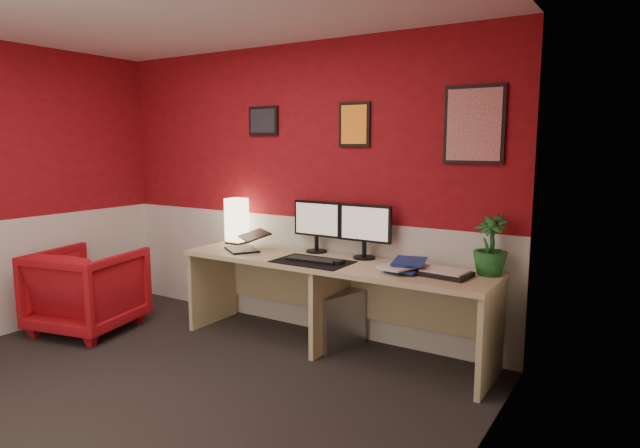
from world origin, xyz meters
The scene contains 23 objects.
ground centered at (0.00, 0.00, 0.00)m, with size 4.00×3.50×0.01m, color black.
wall_back centered at (0.00, 1.75, 1.25)m, with size 4.00×0.01×2.50m, color maroon.
wall_right centered at (2.00, 0.00, 1.25)m, with size 0.01×3.50×2.50m, color maroon.
wainscot_back centered at (0.00, 1.75, 0.50)m, with size 4.00×0.01×1.00m, color silver.
wainscot_right centered at (2.00, 0.00, 0.50)m, with size 0.01×3.50×1.00m, color silver.
desk centered at (0.58, 1.41, 0.36)m, with size 2.60×0.65×0.73m, color #CCB382.
shoji_lamp centered at (-0.55, 1.59, 0.93)m, with size 0.16×0.16×0.40m, color #FFE5B2.
laptop centered at (-0.29, 1.34, 0.84)m, with size 0.33×0.23×0.22m, color black.
monitor_left centered at (0.30, 1.63, 1.02)m, with size 0.45×0.06×0.58m, color black.
monitor_right centered at (0.76, 1.62, 1.02)m, with size 0.45×0.06×0.58m, color black.
desk_mat centered at (0.48, 1.28, 0.73)m, with size 0.60×0.38×0.01m, color black.
keyboard centered at (0.48, 1.30, 0.74)m, with size 0.42×0.14×0.02m, color black.
mouse centered at (0.71, 1.31, 0.75)m, with size 0.06×0.10×0.03m, color black.
book_bottom centered at (1.11, 1.41, 0.75)m, with size 0.24×0.32×0.03m, color navy.
book_middle centered at (1.10, 1.38, 0.77)m, with size 0.23×0.31×0.02m, color silver.
book_top centered at (1.12, 1.39, 0.79)m, with size 0.23×0.31×0.03m, color navy.
zen_tray centered at (1.51, 1.40, 0.74)m, with size 0.35×0.25×0.03m, color black.
potted_plant centered at (1.77, 1.59, 0.94)m, with size 0.24×0.24×0.42m, color #19591E.
pc_tower centered at (0.60, 1.49, 0.23)m, with size 0.20×0.45×0.45m, color #99999E.
armchair centered at (-1.48, 0.65, 0.37)m, with size 0.78×0.81×0.73m, color #B4131B.
art_left centered at (-0.33, 1.74, 1.85)m, with size 0.32×0.02×0.26m, color black.
art_center centered at (0.60, 1.74, 1.80)m, with size 0.28×0.02×0.36m, color orange.
art_right centered at (1.57, 1.74, 1.78)m, with size 0.44×0.02×0.56m, color red.
Camera 1 is at (2.72, -2.18, 1.64)m, focal length 30.27 mm.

